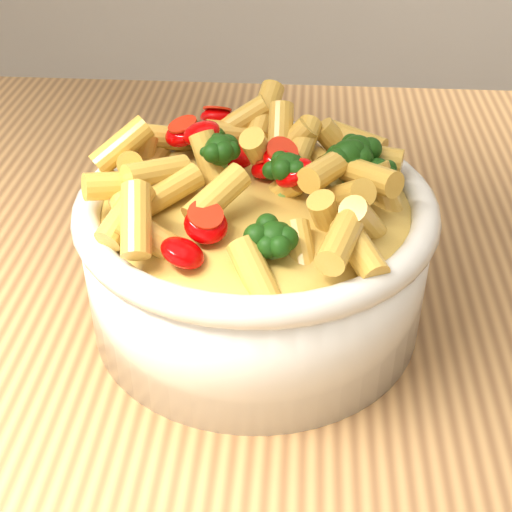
{
  "coord_description": "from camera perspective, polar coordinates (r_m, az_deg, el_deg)",
  "views": [
    {
      "loc": [
        -0.03,
        -0.46,
        1.25
      ],
      "look_at": [
        -0.06,
        -0.05,
        0.95
      ],
      "focal_mm": 50.0,
      "sensor_mm": 36.0,
      "label": 1
    }
  ],
  "objects": [
    {
      "name": "pasta_salad",
      "position": [
        0.47,
        -0.0,
        6.65
      ],
      "size": [
        0.19,
        0.19,
        0.04
      ],
      "color": "gold",
      "rests_on": "serving_bowl"
    },
    {
      "name": "serving_bowl",
      "position": [
        0.51,
        -0.0,
        0.12
      ],
      "size": [
        0.25,
        0.25,
        0.11
      ],
      "color": "silver",
      "rests_on": "table"
    },
    {
      "name": "table",
      "position": [
        0.64,
        6.07,
        -9.05
      ],
      "size": [
        1.2,
        0.8,
        0.9
      ],
      "color": "tan",
      "rests_on": "ground"
    }
  ]
}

